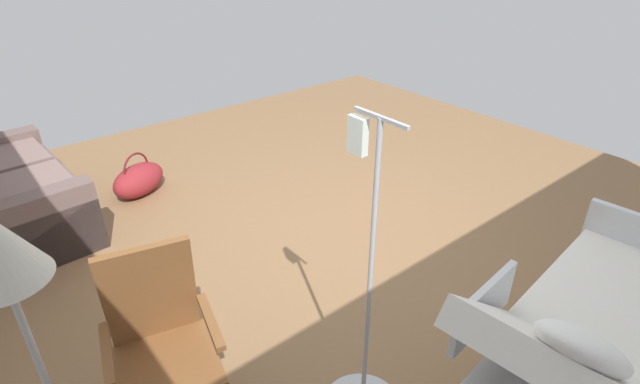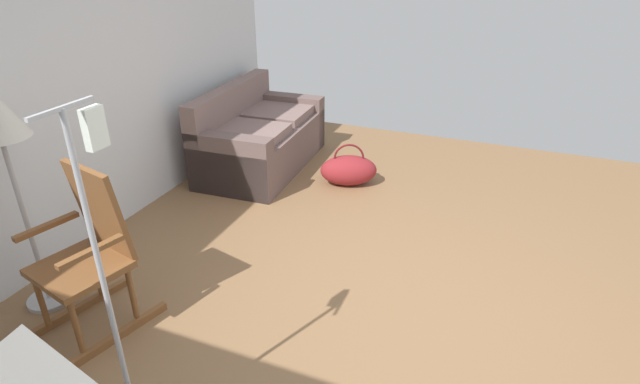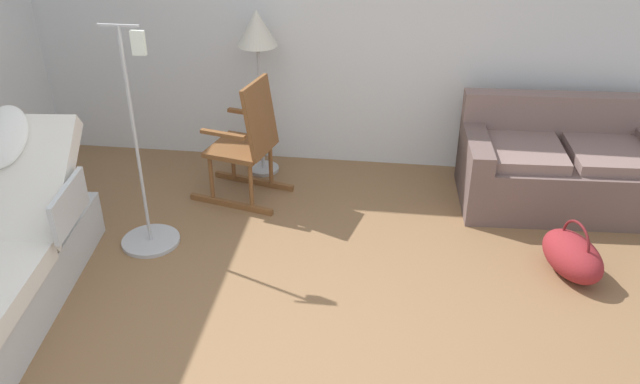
{
  "view_description": "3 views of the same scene",
  "coord_description": "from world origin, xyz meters",
  "px_view_note": "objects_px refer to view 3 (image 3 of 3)",
  "views": [
    {
      "loc": [
        -2.5,
        2.25,
        2.33
      ],
      "look_at": [
        -0.2,
        0.37,
        0.67
      ],
      "focal_mm": 27.37,
      "sensor_mm": 36.0,
      "label": 1
    },
    {
      "loc": [
        -2.5,
        -0.46,
        2.19
      ],
      "look_at": [
        0.18,
        0.62,
        0.73
      ],
      "focal_mm": 28.09,
      "sensor_mm": 36.0,
      "label": 2
    },
    {
      "loc": [
        0.52,
        -3.03,
        2.85
      ],
      "look_at": [
        0.04,
        0.73,
        0.68
      ],
      "focal_mm": 37.04,
      "sensor_mm": 36.0,
      "label": 3
    }
  ],
  "objects_px": {
    "couch": "(560,169)",
    "duffel_bag": "(572,256)",
    "rocking_chair": "(248,143)",
    "floor_lamp": "(257,40)",
    "iv_pole": "(148,215)"
  },
  "relations": [
    {
      "from": "couch",
      "to": "duffel_bag",
      "type": "bearing_deg",
      "value": -94.31
    },
    {
      "from": "duffel_bag",
      "to": "couch",
      "type": "bearing_deg",
      "value": 85.69
    },
    {
      "from": "couch",
      "to": "rocking_chair",
      "type": "xyz_separation_m",
      "value": [
        -2.57,
        -0.24,
        0.2
      ]
    },
    {
      "from": "floor_lamp",
      "to": "iv_pole",
      "type": "relative_size",
      "value": 0.88
    },
    {
      "from": "iv_pole",
      "to": "floor_lamp",
      "type": "bearing_deg",
      "value": 64.49
    },
    {
      "from": "rocking_chair",
      "to": "floor_lamp",
      "type": "bearing_deg",
      "value": 88.65
    },
    {
      "from": "floor_lamp",
      "to": "duffel_bag",
      "type": "bearing_deg",
      "value": -27.21
    },
    {
      "from": "couch",
      "to": "rocking_chair",
      "type": "bearing_deg",
      "value": -174.61
    },
    {
      "from": "couch",
      "to": "rocking_chair",
      "type": "height_order",
      "value": "rocking_chair"
    },
    {
      "from": "floor_lamp",
      "to": "iv_pole",
      "type": "height_order",
      "value": "iv_pole"
    },
    {
      "from": "rocking_chair",
      "to": "iv_pole",
      "type": "height_order",
      "value": "iv_pole"
    },
    {
      "from": "couch",
      "to": "iv_pole",
      "type": "relative_size",
      "value": 0.97
    },
    {
      "from": "floor_lamp",
      "to": "couch",
      "type": "bearing_deg",
      "value": -5.5
    },
    {
      "from": "couch",
      "to": "duffel_bag",
      "type": "relative_size",
      "value": 2.56
    },
    {
      "from": "couch",
      "to": "duffel_bag",
      "type": "xyz_separation_m",
      "value": [
        -0.08,
        -1.03,
        -0.15
      ]
    }
  ]
}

